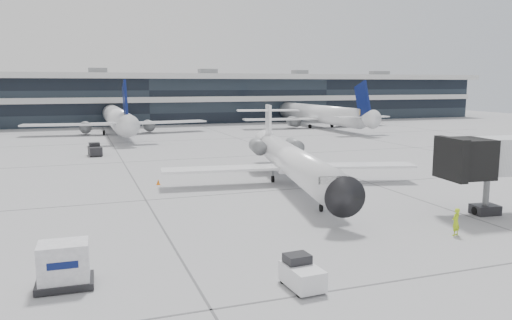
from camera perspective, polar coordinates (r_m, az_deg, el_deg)
name	(u,v)px	position (r m, az deg, el deg)	size (l,w,h in m)	color
ground	(267,191)	(41.82, 1.27, -3.56)	(220.00, 220.00, 0.00)	gray
terminal	(143,101)	(121.12, -12.77, 6.64)	(170.00, 22.00, 10.00)	black
bg_jet_center	(118,133)	(93.83, -15.52, 2.94)	(32.00, 40.00, 9.60)	white
bg_jet_right	(317,127)	(104.55, 6.94, 3.76)	(32.00, 40.00, 9.60)	white
regional_jet	(291,159)	(44.37, 4.00, 0.09)	(22.79, 28.41, 6.59)	white
ramp_worker	(456,222)	(31.88, 21.87, -6.57)	(0.60, 0.39, 1.65)	#B1DD17
baggage_tug	(301,274)	(22.52, 5.22, -12.83)	(1.42, 2.25, 1.39)	silver
cargo_uld	(64,265)	(23.88, -21.09, -11.17)	(2.48, 1.87, 1.98)	black
traffic_cone	(158,182)	(45.19, -11.11, -2.49)	(0.38, 0.38, 0.51)	orange
far_tug	(95,150)	(65.36, -17.92, 1.10)	(1.71, 2.64, 1.60)	black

